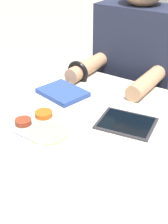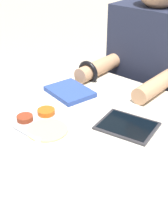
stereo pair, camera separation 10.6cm
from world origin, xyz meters
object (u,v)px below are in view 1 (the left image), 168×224
object	(u,v)px
red_notebook	(63,93)
person_diner	(133,98)
thali_tray	(40,127)
tablet_device	(126,123)

from	to	relation	value
red_notebook	person_diner	distance (m)	0.51
red_notebook	person_diner	world-z (taller)	person_diner
person_diner	red_notebook	bearing A→B (deg)	-104.45
thali_tray	person_diner	size ratio (longest dim) A/B	0.22
thali_tray	tablet_device	size ratio (longest dim) A/B	1.26
person_diner	tablet_device	bearing A→B (deg)	-67.71
red_notebook	tablet_device	world-z (taller)	red_notebook
thali_tray	red_notebook	world-z (taller)	thali_tray
tablet_device	person_diner	distance (m)	0.58
tablet_device	person_diner	world-z (taller)	person_diner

